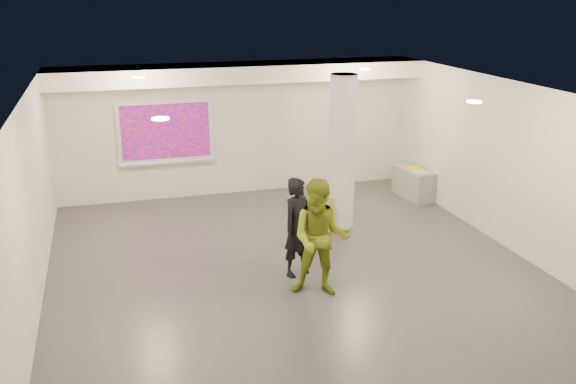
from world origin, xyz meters
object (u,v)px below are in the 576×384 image
object	(u,v)px
woman	(298,227)
man	(320,238)
projection_screen	(166,132)
credenza	(414,183)
column	(342,152)

from	to	relation	value
woman	man	world-z (taller)	man
woman	projection_screen	bearing A→B (deg)	81.18
woman	man	distance (m)	0.78
credenza	man	bearing A→B (deg)	-138.14
man	woman	bearing A→B (deg)	121.92
man	credenza	bearing A→B (deg)	71.48
man	projection_screen	bearing A→B (deg)	131.43
man	column	bearing A→B (deg)	87.02
column	man	xyz separation A→B (m)	(-1.38, -2.74, -0.58)
projection_screen	woman	distance (m)	4.95
credenza	woman	xyz separation A→B (m)	(-3.71, -3.19, 0.50)
column	credenza	size ratio (longest dim) A/B	2.67
column	man	distance (m)	3.13
credenza	woman	world-z (taller)	woman
projection_screen	woman	world-z (taller)	projection_screen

